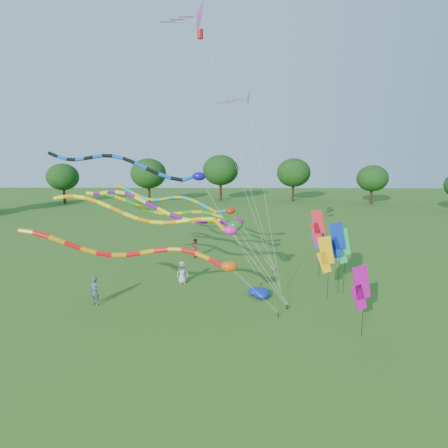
{
  "coord_description": "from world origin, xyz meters",
  "views": [
    {
      "loc": [
        -0.98,
        -19.78,
        9.53
      ],
      "look_at": [
        -1.33,
        4.6,
        4.8
      ],
      "focal_mm": 30.0,
      "sensor_mm": 36.0,
      "label": 1
    }
  ],
  "objects_px": {
    "blue_nylon_heap": "(263,293)",
    "person_b": "(95,291)",
    "tube_kite_red": "(155,254)",
    "person_c": "(196,248)",
    "person_a": "(182,272)",
    "tube_kite_orange": "(163,217)"
  },
  "relations": [
    {
      "from": "tube_kite_orange",
      "to": "tube_kite_red",
      "type": "bearing_deg",
      "value": -82.49
    },
    {
      "from": "person_c",
      "to": "blue_nylon_heap",
      "type": "bearing_deg",
      "value": -154.04
    },
    {
      "from": "tube_kite_orange",
      "to": "person_b",
      "type": "bearing_deg",
      "value": -160.34
    },
    {
      "from": "blue_nylon_heap",
      "to": "person_a",
      "type": "xyz_separation_m",
      "value": [
        -5.7,
        2.43,
        0.6
      ]
    },
    {
      "from": "tube_kite_red",
      "to": "person_b",
      "type": "xyz_separation_m",
      "value": [
        -4.21,
        1.6,
        -2.86
      ]
    },
    {
      "from": "tube_kite_red",
      "to": "person_a",
      "type": "distance_m",
      "value": 6.41
    },
    {
      "from": "tube_kite_orange",
      "to": "person_a",
      "type": "distance_m",
      "value": 5.76
    },
    {
      "from": "blue_nylon_heap",
      "to": "person_b",
      "type": "bearing_deg",
      "value": -171.51
    },
    {
      "from": "blue_nylon_heap",
      "to": "tube_kite_red",
      "type": "bearing_deg",
      "value": -153.8
    },
    {
      "from": "tube_kite_orange",
      "to": "person_a",
      "type": "relative_size",
      "value": 8.81
    },
    {
      "from": "person_a",
      "to": "tube_kite_red",
      "type": "bearing_deg",
      "value": -107.31
    },
    {
      "from": "person_b",
      "to": "person_c",
      "type": "bearing_deg",
      "value": 84.54
    },
    {
      "from": "tube_kite_red",
      "to": "tube_kite_orange",
      "type": "distance_m",
      "value": 2.93
    },
    {
      "from": "blue_nylon_heap",
      "to": "person_b",
      "type": "relative_size",
      "value": 0.79
    },
    {
      "from": "blue_nylon_heap",
      "to": "person_a",
      "type": "relative_size",
      "value": 0.87
    },
    {
      "from": "person_a",
      "to": "blue_nylon_heap",
      "type": "bearing_deg",
      "value": -32.13
    },
    {
      "from": "blue_nylon_heap",
      "to": "person_c",
      "type": "distance_m",
      "value": 10.72
    },
    {
      "from": "tube_kite_red",
      "to": "person_c",
      "type": "height_order",
      "value": "tube_kite_red"
    },
    {
      "from": "person_c",
      "to": "person_b",
      "type": "bearing_deg",
      "value": 149.76
    },
    {
      "from": "blue_nylon_heap",
      "to": "person_a",
      "type": "distance_m",
      "value": 6.22
    },
    {
      "from": "person_b",
      "to": "person_c",
      "type": "distance_m",
      "value": 12.15
    },
    {
      "from": "tube_kite_orange",
      "to": "blue_nylon_heap",
      "type": "distance_m",
      "value": 8.35
    }
  ]
}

